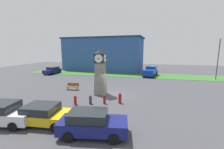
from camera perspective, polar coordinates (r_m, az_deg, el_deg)
ground_plane at (r=17.84m, az=0.38°, el=-7.63°), size 76.06×76.06×0.00m
clock_tower at (r=17.41m, az=-4.47°, el=0.53°), size 1.46×1.49×5.21m
bollard_near_tower at (r=14.96m, az=3.06°, el=-8.96°), size 0.30×0.30×1.05m
bollard_mid_row at (r=14.85m, az=-2.88°, el=-9.39°), size 0.26×0.26×0.91m
bollard_far_row at (r=14.90m, az=-8.21°, el=-9.50°), size 0.26×0.26×0.88m
bollard_end_row at (r=15.05m, az=-13.82°, el=-9.43°), size 0.27×0.27×0.91m
car_navy_sedan at (r=13.53m, az=-36.27°, el=-11.74°), size 4.63×2.61×1.59m
car_near_tower at (r=12.07m, az=-24.37°, el=-13.55°), size 4.16×2.41×1.41m
car_by_building at (r=9.80m, az=-7.64°, el=-17.87°), size 4.45×2.42×1.57m
car_far_lot at (r=34.76m, az=-21.74°, el=1.51°), size 2.16×4.10×1.51m
pickup_truck at (r=30.59m, az=14.41°, el=1.17°), size 3.08×5.69×1.85m
bench at (r=20.41m, az=-14.72°, el=-4.19°), size 1.64×0.66×0.90m
street_lamp_near_road at (r=31.52m, az=35.45°, el=5.65°), size 0.50×0.24×7.11m
warehouse_blue_far at (r=38.30m, az=-3.29°, el=7.83°), size 20.22×10.21×8.11m
grass_verge_far at (r=31.12m, az=7.99°, el=-0.18°), size 45.64×5.96×0.04m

